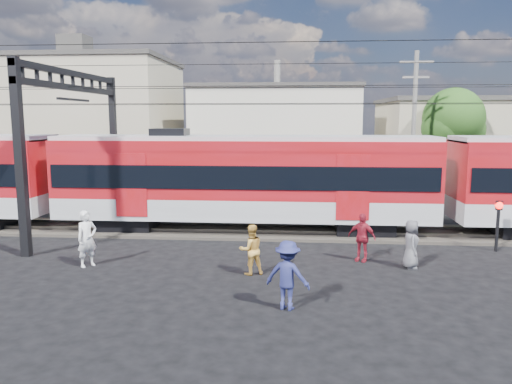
# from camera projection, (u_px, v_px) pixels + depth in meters

# --- Properties ---
(ground) EXTENTS (120.00, 120.00, 0.00)m
(ground) POSITION_uv_depth(u_px,v_px,m) (308.00, 299.00, 13.67)
(ground) COLOR black
(ground) RESTS_ON ground
(track_bed) EXTENTS (70.00, 3.40, 0.12)m
(track_bed) POSITION_uv_depth(u_px,v_px,m) (304.00, 231.00, 21.55)
(track_bed) COLOR #2D2823
(track_bed) RESTS_ON ground
(rail_near) EXTENTS (70.00, 0.12, 0.12)m
(rail_near) POSITION_uv_depth(u_px,v_px,m) (304.00, 233.00, 20.79)
(rail_near) COLOR #59544C
(rail_near) RESTS_ON track_bed
(rail_far) EXTENTS (70.00, 0.12, 0.12)m
(rail_far) POSITION_uv_depth(u_px,v_px,m) (304.00, 225.00, 22.27)
(rail_far) COLOR #59544C
(rail_far) RESTS_ON track_bed
(commuter_train) EXTENTS (50.30, 3.08, 4.17)m
(commuter_train) POSITION_uv_depth(u_px,v_px,m) (249.00, 177.00, 21.40)
(commuter_train) COLOR black
(commuter_train) RESTS_ON ground
(catenary) EXTENTS (70.00, 9.30, 7.52)m
(catenary) POSITION_uv_depth(u_px,v_px,m) (105.00, 113.00, 21.51)
(catenary) COLOR black
(catenary) RESTS_ON ground
(building_west) EXTENTS (14.28, 10.20, 9.30)m
(building_west) POSITION_uv_depth(u_px,v_px,m) (79.00, 121.00, 38.04)
(building_west) COLOR tan
(building_west) RESTS_ON ground
(building_midwest) EXTENTS (12.24, 12.24, 7.30)m
(building_midwest) POSITION_uv_depth(u_px,v_px,m) (277.00, 134.00, 39.91)
(building_midwest) COLOR beige
(building_midwest) RESTS_ON ground
(building_mideast) EXTENTS (16.32, 10.20, 6.30)m
(building_mideast) POSITION_uv_depth(u_px,v_px,m) (498.00, 143.00, 35.72)
(building_mideast) COLOR tan
(building_mideast) RESTS_ON ground
(utility_pole_mid) EXTENTS (1.80, 0.24, 8.50)m
(utility_pole_mid) POSITION_uv_depth(u_px,v_px,m) (414.00, 125.00, 27.30)
(utility_pole_mid) COLOR slate
(utility_pole_mid) RESTS_ON ground
(tree_near) EXTENTS (3.82, 3.64, 6.72)m
(tree_near) POSITION_uv_depth(u_px,v_px,m) (456.00, 122.00, 30.07)
(tree_near) COLOR #382619
(tree_near) RESTS_ON ground
(pedestrian_a) EXTENTS (0.78, 0.82, 1.89)m
(pedestrian_a) POSITION_uv_depth(u_px,v_px,m) (87.00, 239.00, 16.57)
(pedestrian_a) COLOR white
(pedestrian_a) RESTS_ON ground
(pedestrian_b) EXTENTS (0.95, 0.86, 1.61)m
(pedestrian_b) POSITION_uv_depth(u_px,v_px,m) (251.00, 250.00, 15.74)
(pedestrian_b) COLOR gold
(pedestrian_b) RESTS_ON ground
(pedestrian_c) EXTENTS (1.32, 1.00, 1.82)m
(pedestrian_c) POSITION_uv_depth(u_px,v_px,m) (288.00, 275.00, 12.83)
(pedestrian_c) COLOR navy
(pedestrian_c) RESTS_ON ground
(pedestrian_d) EXTENTS (1.06, 0.82, 1.68)m
(pedestrian_d) POSITION_uv_depth(u_px,v_px,m) (362.00, 237.00, 17.20)
(pedestrian_d) COLOR maroon
(pedestrian_d) RESTS_ON ground
(pedestrian_e) EXTENTS (0.56, 0.82, 1.62)m
(pedestrian_e) POSITION_uv_depth(u_px,v_px,m) (411.00, 244.00, 16.39)
(pedestrian_e) COLOR #545459
(pedestrian_e) RESTS_ON ground
(crossing_signal) EXTENTS (0.28, 0.28, 1.91)m
(crossing_signal) POSITION_uv_depth(u_px,v_px,m) (498.00, 216.00, 18.37)
(crossing_signal) COLOR black
(crossing_signal) RESTS_ON ground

